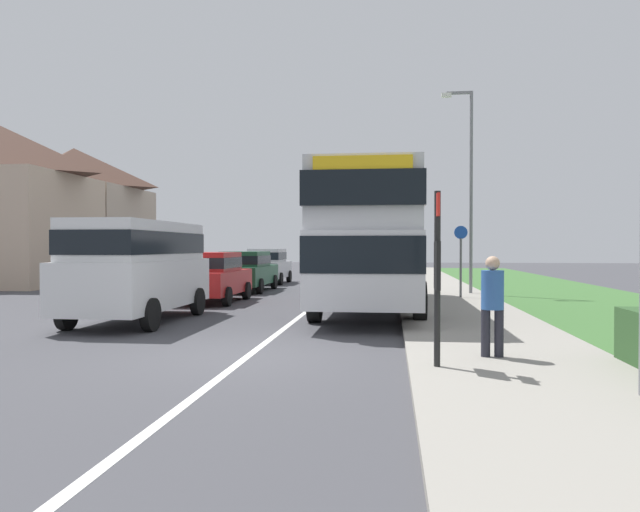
{
  "coord_description": "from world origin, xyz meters",
  "views": [
    {
      "loc": [
        2.35,
        -9.7,
        1.81
      ],
      "look_at": [
        0.71,
        3.99,
        1.6
      ],
      "focal_mm": 33.37,
      "sensor_mm": 36.0,
      "label": 1
    }
  ],
  "objects": [
    {
      "name": "ground_plane",
      "position": [
        0.0,
        0.0,
        0.0
      ],
      "size": [
        120.0,
        120.0,
        0.0
      ],
      "primitive_type": "plane",
      "color": "#424247"
    },
    {
      "name": "lane_marking_centre",
      "position": [
        0.0,
        8.0,
        0.0
      ],
      "size": [
        0.14,
        60.0,
        0.01
      ],
      "primitive_type": "cube",
      "color": "silver",
      "rests_on": "ground_plane"
    },
    {
      "name": "pavement_near_side",
      "position": [
        4.2,
        6.0,
        0.06
      ],
      "size": [
        3.2,
        68.0,
        0.12
      ],
      "primitive_type": "cube",
      "color": "gray",
      "rests_on": "ground_plane"
    },
    {
      "name": "grass_verge_seaward",
      "position": [
        8.5,
        6.0,
        0.04
      ],
      "size": [
        6.0,
        68.0,
        0.08
      ],
      "primitive_type": "cube",
      "color": "#3D6B33",
      "rests_on": "ground_plane"
    },
    {
      "name": "double_decker_bus",
      "position": [
        1.78,
        7.25,
        2.14
      ],
      "size": [
        2.8,
        10.21,
        3.7
      ],
      "color": "#BCBCC1",
      "rests_on": "ground_plane"
    },
    {
      "name": "parked_van_white",
      "position": [
        -3.71,
        4.01,
        1.42
      ],
      "size": [
        2.11,
        5.01,
        2.41
      ],
      "color": "silver",
      "rests_on": "ground_plane"
    },
    {
      "name": "parked_car_red",
      "position": [
        -3.48,
        9.05,
        0.9
      ],
      "size": [
        1.93,
        3.96,
        1.64
      ],
      "color": "#B21E1E",
      "rests_on": "ground_plane"
    },
    {
      "name": "parked_car_dark_green",
      "position": [
        -3.52,
        14.01,
        0.9
      ],
      "size": [
        1.91,
        4.48,
        1.63
      ],
      "color": "#19472D",
      "rests_on": "ground_plane"
    },
    {
      "name": "parked_car_silver",
      "position": [
        -3.7,
        19.11,
        0.94
      ],
      "size": [
        1.88,
        3.93,
        1.72
      ],
      "color": "#B7B7BC",
      "rests_on": "ground_plane"
    },
    {
      "name": "pedestrian_at_stop",
      "position": [
        3.9,
        -0.33,
        0.98
      ],
      "size": [
        0.34,
        0.34,
        1.67
      ],
      "color": "#23232D",
      "rests_on": "ground_plane"
    },
    {
      "name": "bus_stop_sign",
      "position": [
        3.0,
        -1.17,
        1.54
      ],
      "size": [
        0.09,
        0.52,
        2.6
      ],
      "color": "black",
      "rests_on": "ground_plane"
    },
    {
      "name": "cycle_route_sign",
      "position": [
        4.68,
        10.67,
        1.43
      ],
      "size": [
        0.44,
        0.08,
        2.52
      ],
      "color": "slate",
      "rests_on": "ground_plane"
    },
    {
      "name": "street_lamp_near",
      "position": [
        5.11,
        -2.57,
        4.22
      ],
      "size": [
        1.14,
        0.2,
        7.33
      ],
      "color": "slate",
      "rests_on": "ground_plane"
    },
    {
      "name": "street_lamp_mid",
      "position": [
        5.15,
        12.57,
        4.3
      ],
      "size": [
        1.14,
        0.2,
        7.5
      ],
      "color": "slate",
      "rests_on": "ground_plane"
    },
    {
      "name": "house_terrace_far_side",
      "position": [
        -15.93,
        19.5,
        3.77
      ],
      "size": [
        7.26,
        13.2,
        7.54
      ],
      "color": "#C1A88E",
      "rests_on": "ground_plane"
    }
  ]
}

